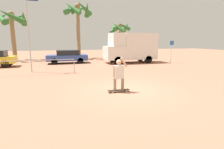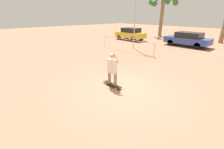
# 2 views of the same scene
# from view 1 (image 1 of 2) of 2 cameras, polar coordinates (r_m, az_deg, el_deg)

# --- Properties ---
(ground_plane) EXTENTS (80.00, 80.00, 0.00)m
(ground_plane) POSITION_cam_1_polar(r_m,az_deg,el_deg) (8.74, 4.86, -5.02)
(ground_plane) COLOR #A36B51
(skateboard) EXTENTS (1.05, 0.24, 0.10)m
(skateboard) POSITION_cam_1_polar(r_m,az_deg,el_deg) (8.35, 2.21, -5.18)
(skateboard) COLOR black
(skateboard) RESTS_ON ground_plane
(person_skateboarder) EXTENTS (0.71, 0.24, 1.54)m
(person_skateboarder) POSITION_cam_1_polar(r_m,az_deg,el_deg) (8.15, 2.24, 0.52)
(person_skateboarder) COLOR gray
(person_skateboarder) RESTS_ON skateboard
(camper_van) EXTENTS (5.70, 2.29, 3.22)m
(camper_van) POSITION_cam_1_polar(r_m,az_deg,el_deg) (19.72, 6.31, 8.92)
(camper_van) COLOR black
(camper_van) RESTS_ON ground_plane
(parked_car_blue) EXTENTS (4.30, 1.89, 1.43)m
(parked_car_blue) POSITION_cam_1_polar(r_m,az_deg,el_deg) (19.76, -14.38, 5.79)
(parked_car_blue) COLOR black
(parked_car_blue) RESTS_ON ground_plane
(palm_tree_near_van) EXTENTS (3.26, 3.53, 5.43)m
(palm_tree_near_van) POSITION_cam_1_polar(r_m,az_deg,el_deg) (28.79, 2.42, 14.81)
(palm_tree_near_van) COLOR #8E704C
(palm_tree_near_van) RESTS_ON ground_plane
(palm_tree_center_background) EXTENTS (3.90, 4.06, 7.51)m
(palm_tree_center_background) POSITION_cam_1_polar(r_m,az_deg,el_deg) (25.10, -11.23, 19.13)
(palm_tree_center_background) COLOR #8E704C
(palm_tree_center_background) RESTS_ON ground_plane
(palm_tree_far_left) EXTENTS (4.12, 4.15, 6.18)m
(palm_tree_far_left) POSITION_cam_1_polar(r_m,az_deg,el_deg) (25.30, -30.17, 15.12)
(palm_tree_far_left) COLOR #8E704C
(palm_tree_far_left) RESTS_ON ground_plane
(flagpole) EXTENTS (0.90, 0.12, 6.12)m
(flagpole) POSITION_cam_1_polar(r_m,az_deg,el_deg) (14.83, -25.51, 14.08)
(flagpole) COLOR #B7B7BC
(flagpole) RESTS_ON ground_plane
(street_sign) EXTENTS (0.44, 0.06, 2.41)m
(street_sign) POSITION_cam_1_polar(r_m,az_deg,el_deg) (20.12, 18.84, 7.90)
(street_sign) COLOR #B7B7BC
(street_sign) RESTS_ON ground_plane
(plaza_railing_segment) EXTENTS (5.98, 0.05, 1.08)m
(plaza_railing_segment) POSITION_cam_1_polar(r_m,az_deg,el_deg) (13.52, -24.94, 3.69)
(plaza_railing_segment) COLOR #99999E
(plaza_railing_segment) RESTS_ON ground_plane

